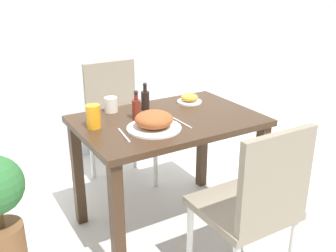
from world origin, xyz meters
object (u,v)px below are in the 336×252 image
(juice_glass, at_px, (93,117))
(sauce_bottle, at_px, (145,99))
(drink_cup, at_px, (111,105))
(condiment_bottle, at_px, (136,108))
(food_plate, at_px, (154,121))
(chair_near, at_px, (254,203))
(chair_far, at_px, (117,116))
(side_plate, at_px, (189,99))

(juice_glass, distance_m, sauce_bottle, 0.40)
(drink_cup, relative_size, condiment_bottle, 0.52)
(food_plate, xyz_separation_m, sauce_bottle, (0.11, 0.31, 0.02))
(food_plate, height_order, drink_cup, food_plate)
(drink_cup, distance_m, condiment_bottle, 0.21)
(chair_near, height_order, drink_cup, chair_near)
(chair_far, bearing_deg, food_plate, -99.51)
(juice_glass, relative_size, sauce_bottle, 0.75)
(chair_far, bearing_deg, sauce_bottle, -93.14)
(drink_cup, bearing_deg, chair_near, -73.65)
(food_plate, height_order, juice_glass, juice_glass)
(side_plate, xyz_separation_m, condiment_bottle, (-0.44, -0.11, 0.04))
(chair_far, height_order, condiment_bottle, chair_far)
(chair_near, distance_m, side_plate, 0.95)
(chair_far, relative_size, side_plate, 5.67)
(chair_near, xyz_separation_m, sauce_bottle, (-0.09, 0.91, 0.27))
(food_plate, bearing_deg, condiment_bottle, 93.47)
(juice_glass, bearing_deg, side_plate, 8.86)
(chair_near, bearing_deg, side_plate, -104.07)
(juice_glass, bearing_deg, condiment_bottle, 0.40)
(food_plate, bearing_deg, chair_far, 80.49)
(side_plate, relative_size, drink_cup, 1.77)
(chair_near, bearing_deg, sauce_bottle, -84.26)
(chair_far, distance_m, side_plate, 0.65)
(sauce_bottle, relative_size, condiment_bottle, 1.00)
(chair_near, relative_size, juice_glass, 7.02)
(drink_cup, height_order, condiment_bottle, condiment_bottle)
(side_plate, xyz_separation_m, sauce_bottle, (-0.31, 0.02, 0.04))
(chair_far, height_order, drink_cup, chair_far)
(chair_far, xyz_separation_m, drink_cup, (-0.23, -0.45, 0.25))
(food_plate, bearing_deg, side_plate, 34.71)
(chair_far, relative_size, sauce_bottle, 5.25)
(sauce_bottle, distance_m, condiment_bottle, 0.18)
(sauce_bottle, bearing_deg, condiment_bottle, -134.28)
(chair_far, height_order, side_plate, chair_far)
(drink_cup, bearing_deg, sauce_bottle, -20.41)
(juice_glass, height_order, condiment_bottle, condiment_bottle)
(chair_far, xyz_separation_m, food_plate, (-0.14, -0.83, 0.25))
(chair_near, distance_m, drink_cup, 1.05)
(side_plate, bearing_deg, food_plate, -145.29)
(side_plate, relative_size, condiment_bottle, 0.93)
(chair_far, relative_size, food_plate, 3.06)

